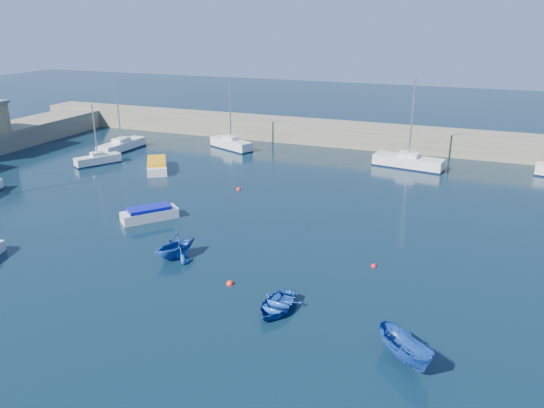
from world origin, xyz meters
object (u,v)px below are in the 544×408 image
(sailboat_5, at_px, (231,144))
(dinghy_left, at_px, (175,245))
(sailboat_4, at_px, (122,146))
(motorboat_2, at_px, (157,165))
(sailboat_6, at_px, (408,162))
(dinghy_center, at_px, (276,305))
(sailboat_3, at_px, (98,160))
(motorboat_1, at_px, (150,214))
(dinghy_right, at_px, (405,349))

(sailboat_5, xyz_separation_m, dinghy_left, (9.79, -29.12, 0.23))
(sailboat_4, height_order, motorboat_2, sailboat_4)
(sailboat_4, distance_m, sailboat_6, 33.51)
(sailboat_4, height_order, dinghy_center, sailboat_4)
(sailboat_5, bearing_deg, sailboat_6, -67.11)
(sailboat_3, relative_size, motorboat_1, 1.51)
(dinghy_center, distance_m, dinghy_right, 7.54)
(sailboat_3, xyz_separation_m, sailboat_6, (31.67, 11.05, 0.11))
(sailboat_3, height_order, motorboat_1, sailboat_3)
(sailboat_4, relative_size, motorboat_2, 1.56)
(motorboat_2, relative_size, dinghy_right, 1.60)
(dinghy_center, bearing_deg, sailboat_5, 124.75)
(dinghy_left, height_order, dinghy_right, dinghy_left)
(sailboat_6, xyz_separation_m, dinghy_left, (-11.44, -28.44, 0.22))
(sailboat_6, xyz_separation_m, motorboat_1, (-17.03, -23.10, -0.15))
(sailboat_6, height_order, dinghy_center, sailboat_6)
(sailboat_3, bearing_deg, motorboat_1, -9.81)
(sailboat_3, height_order, motorboat_2, sailboat_3)
(motorboat_2, bearing_deg, dinghy_right, -72.75)
(sailboat_5, distance_m, dinghy_right, 43.55)
(motorboat_1, bearing_deg, sailboat_3, -179.83)
(sailboat_3, height_order, dinghy_right, sailboat_3)
(sailboat_5, height_order, motorboat_2, sailboat_5)
(sailboat_3, bearing_deg, sailboat_6, 48.89)
(sailboat_4, relative_size, sailboat_6, 0.93)
(sailboat_5, relative_size, motorboat_1, 1.86)
(sailboat_3, xyz_separation_m, dinghy_right, (36.23, -23.37, 0.14))
(motorboat_1, distance_m, dinghy_left, 7.74)
(motorboat_1, xyz_separation_m, dinghy_left, (5.59, -5.34, 0.37))
(sailboat_4, xyz_separation_m, dinghy_left, (21.73, -23.65, 0.27))
(motorboat_2, bearing_deg, dinghy_center, -78.32)
(dinghy_center, bearing_deg, sailboat_4, 143.32)
(sailboat_4, xyz_separation_m, motorboat_2, (8.69, -5.78, -0.07))
(sailboat_5, height_order, sailboat_6, sailboat_6)
(motorboat_2, relative_size, dinghy_left, 1.72)
(sailboat_3, relative_size, sailboat_5, 0.81)
(motorboat_1, bearing_deg, sailboat_6, 93.25)
(sailboat_4, relative_size, dinghy_left, 2.68)
(sailboat_3, distance_m, sailboat_6, 33.54)
(motorboat_1, xyz_separation_m, dinghy_center, (14.35, -9.24, -0.15))
(motorboat_1, bearing_deg, motorboat_2, 160.35)
(sailboat_4, bearing_deg, motorboat_1, -44.82)
(sailboat_5, xyz_separation_m, motorboat_2, (-3.25, -11.25, -0.11))
(sailboat_4, distance_m, dinghy_right, 47.97)
(dinghy_right, bearing_deg, sailboat_5, 80.07)
(dinghy_center, bearing_deg, motorboat_1, 152.65)
(sailboat_3, xyz_separation_m, sailboat_4, (-1.50, 6.26, 0.05))
(dinghy_left, relative_size, dinghy_right, 0.93)
(sailboat_6, bearing_deg, motorboat_1, 152.95)
(sailboat_5, distance_m, motorboat_1, 24.15)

